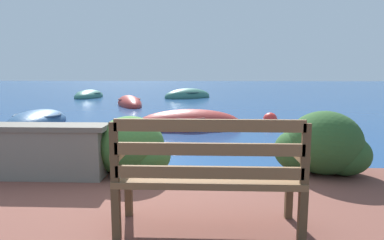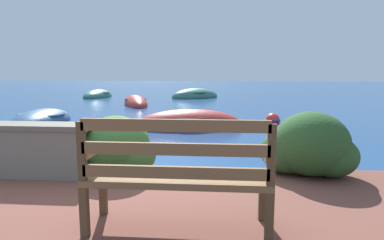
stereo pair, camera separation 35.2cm
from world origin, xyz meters
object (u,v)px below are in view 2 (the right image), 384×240
at_px(rowboat_distant, 98,96).
at_px(mooring_buoy, 273,120).
at_px(rowboat_nearest, 189,125).
at_px(rowboat_mid, 42,121).
at_px(rowboat_far, 136,103).
at_px(rowboat_outer, 195,96).
at_px(park_bench, 177,172).

bearing_deg(rowboat_distant, mooring_buoy, -131.22).
xyz_separation_m(rowboat_nearest, mooring_buoy, (2.28, 1.13, -0.00)).
relative_size(rowboat_mid, rowboat_far, 0.77).
distance_m(rowboat_outer, rowboat_distant, 5.31).
height_order(rowboat_mid, rowboat_far, rowboat_far).
xyz_separation_m(park_bench, rowboat_outer, (-1.00, 15.46, -0.63)).
bearing_deg(rowboat_nearest, rowboat_outer, -96.13).
relative_size(rowboat_outer, mooring_buoy, 6.49).
distance_m(rowboat_far, mooring_buoy, 6.77).
height_order(rowboat_nearest, mooring_buoy, rowboat_nearest).
bearing_deg(mooring_buoy, rowboat_outer, 108.81).
bearing_deg(mooring_buoy, rowboat_far, 138.58).
height_order(rowboat_far, rowboat_distant, rowboat_distant).
xyz_separation_m(rowboat_nearest, rowboat_outer, (-0.54, 9.40, 0.00)).
bearing_deg(rowboat_nearest, rowboat_distant, -67.65).
relative_size(park_bench, rowboat_far, 0.47).
height_order(rowboat_nearest, rowboat_far, rowboat_nearest).
relative_size(rowboat_mid, rowboat_outer, 0.82).
height_order(rowboat_outer, mooring_buoy, rowboat_outer).
height_order(rowboat_nearest, rowboat_distant, rowboat_nearest).
xyz_separation_m(rowboat_mid, rowboat_outer, (3.70, 8.84, 0.02)).
distance_m(rowboat_mid, mooring_buoy, 6.55).
relative_size(park_bench, rowboat_outer, 0.50).
bearing_deg(rowboat_nearest, mooring_buoy, -163.00).
relative_size(rowboat_nearest, rowboat_mid, 1.23).
height_order(rowboat_nearest, rowboat_mid, rowboat_nearest).
relative_size(rowboat_mid, mooring_buoy, 5.33).
bearing_deg(rowboat_outer, mooring_buoy, -104.28).
bearing_deg(rowboat_mid, rowboat_nearest, 84.15).
bearing_deg(rowboat_far, park_bench, 174.60).
distance_m(rowboat_mid, rowboat_distant, 9.02).
bearing_deg(rowboat_far, mooring_buoy, -152.40).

